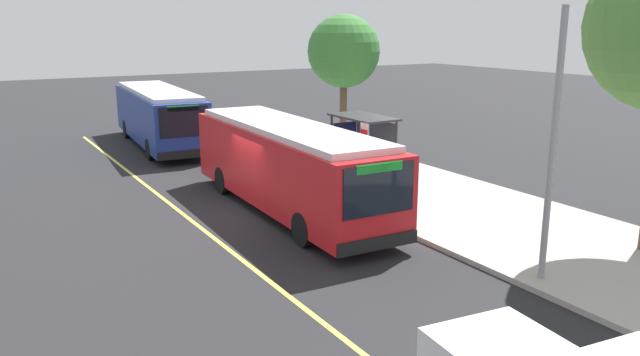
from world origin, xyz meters
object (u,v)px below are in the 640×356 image
(waiting_bench, at_px, (364,164))
(pedestrian_commuter, at_px, (346,156))
(transit_bus_second, at_px, (159,115))
(transit_bus_main, at_px, (288,164))
(route_sign_post, at_px, (364,152))

(waiting_bench, bearing_deg, pedestrian_commuter, -77.32)
(transit_bus_second, relative_size, waiting_bench, 6.75)
(transit_bus_main, relative_size, waiting_bench, 6.76)
(route_sign_post, bearing_deg, transit_bus_second, -169.83)
(transit_bus_second, height_order, waiting_bench, transit_bus_second)
(transit_bus_second, distance_m, waiting_bench, 12.36)
(transit_bus_second, bearing_deg, transit_bus_main, 1.17)
(transit_bus_main, bearing_deg, transit_bus_second, -178.83)
(transit_bus_second, bearing_deg, pedestrian_commuter, 19.19)
(waiting_bench, distance_m, pedestrian_commuter, 1.15)
(transit_bus_second, xyz_separation_m, pedestrian_commuter, (11.48, 4.00, -0.50))
(transit_bus_main, distance_m, transit_bus_second, 13.65)
(transit_bus_second, xyz_separation_m, waiting_bench, (11.25, 5.02, -0.98))
(transit_bus_main, bearing_deg, pedestrian_commuter, 120.24)
(transit_bus_main, height_order, route_sign_post, same)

